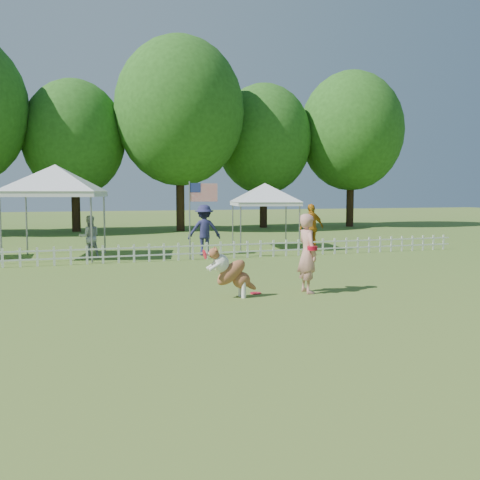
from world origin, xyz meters
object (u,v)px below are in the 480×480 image
(canopy_tent_left, at_px, (56,213))
(dog, at_px, (232,272))
(flag_pole, at_px, (190,221))
(spectator_b, at_px, (204,230))
(frisbee_on_turf, at_px, (256,293))
(canopy_tent_right, at_px, (265,217))
(spectator_a, at_px, (89,237))
(spectator_c, at_px, (312,228))
(handler, at_px, (308,253))

(canopy_tent_left, bearing_deg, dog, -54.81)
(flag_pole, relative_size, spectator_b, 1.44)
(canopy_tent_left, bearing_deg, frisbee_on_turf, -50.39)
(dog, bearing_deg, frisbee_on_turf, 23.49)
(spectator_b, bearing_deg, canopy_tent_left, -0.54)
(canopy_tent_right, relative_size, spectator_a, 1.75)
(flag_pole, xyz_separation_m, spectator_a, (-3.26, 1.46, -0.59))
(dog, xyz_separation_m, frisbee_on_turf, (0.67, 0.30, -0.55))
(canopy_tent_right, bearing_deg, spectator_a, -160.13)
(canopy_tent_left, distance_m, spectator_c, 9.57)
(spectator_a, relative_size, spectator_c, 0.81)
(canopy_tent_left, xyz_separation_m, canopy_tent_right, (8.13, 0.72, -0.28))
(flag_pole, xyz_separation_m, spectator_b, (0.82, 1.11, -0.41))
(dog, bearing_deg, canopy_tent_right, 63.52)
(flag_pole, xyz_separation_m, spectator_c, (5.19, 1.05, -0.41))
(spectator_a, bearing_deg, dog, 102.66)
(spectator_a, bearing_deg, spectator_c, 173.40)
(canopy_tent_left, relative_size, canopy_tent_right, 1.22)
(canopy_tent_left, xyz_separation_m, spectator_b, (5.14, -0.75, -0.67))
(frisbee_on_turf, height_order, canopy_tent_left, canopy_tent_left)
(handler, relative_size, frisbee_on_turf, 7.21)
(frisbee_on_turf, bearing_deg, spectator_c, 55.54)
(frisbee_on_turf, relative_size, spectator_b, 0.14)
(dog, height_order, flag_pole, flag_pole)
(handler, bearing_deg, frisbee_on_turf, 78.07)
(dog, relative_size, canopy_tent_right, 0.43)
(canopy_tent_left, height_order, spectator_a, canopy_tent_left)
(dog, distance_m, canopy_tent_right, 10.60)
(spectator_c, bearing_deg, spectator_a, -12.03)
(frisbee_on_turf, relative_size, canopy_tent_right, 0.10)
(flag_pole, height_order, spectator_c, flag_pole)
(dog, bearing_deg, spectator_b, 78.03)
(handler, bearing_deg, spectator_b, 3.54)
(spectator_b, bearing_deg, spectator_c, -172.95)
(handler, xyz_separation_m, spectator_a, (-4.32, 8.39, -0.15))
(frisbee_on_turf, height_order, spectator_b, spectator_b)
(dog, bearing_deg, spectator_a, 105.64)
(canopy_tent_left, xyz_separation_m, flag_pole, (4.33, -1.86, -0.26))
(handler, height_order, flag_pole, flag_pole)
(flag_pole, height_order, spectator_a, flag_pole)
(spectator_a, bearing_deg, canopy_tent_right, -174.79)
(dog, height_order, spectator_a, spectator_a)
(spectator_b, bearing_deg, dog, 86.68)
(handler, bearing_deg, flag_pole, 10.51)
(frisbee_on_turf, relative_size, flag_pole, 0.09)
(frisbee_on_turf, distance_m, spectator_b, 7.86)
(dog, relative_size, frisbee_on_turf, 4.46)
(canopy_tent_right, bearing_deg, dog, -104.79)
(spectator_a, xyz_separation_m, spectator_b, (4.07, -0.35, 0.18))
(handler, relative_size, spectator_a, 1.20)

